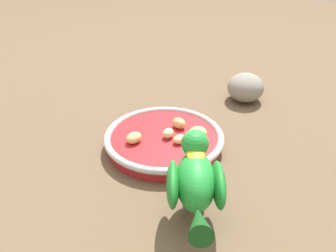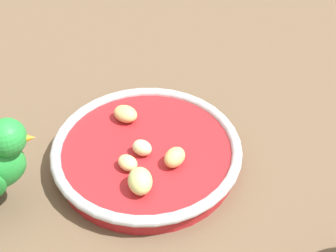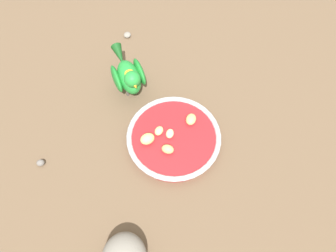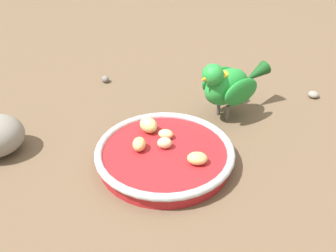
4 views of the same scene
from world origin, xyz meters
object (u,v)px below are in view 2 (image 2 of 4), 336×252
apple_piece_1 (142,148)px  apple_piece_3 (128,163)px  feeding_bowl (147,152)px  apple_piece_2 (140,181)px  apple_piece_0 (126,114)px  apple_piece_4 (175,157)px

apple_piece_1 → apple_piece_3: 0.03m
apple_piece_1 → feeding_bowl: bearing=-11.6°
feeding_bowl → apple_piece_2: size_ratio=6.63×
apple_piece_0 → apple_piece_2: (-0.11, -0.06, 0.00)m
apple_piece_2 → apple_piece_3: bearing=42.0°
apple_piece_2 → apple_piece_3: size_ratio=1.36×
apple_piece_2 → apple_piece_4: size_ratio=1.19×
apple_piece_0 → apple_piece_4: 0.10m
apple_piece_1 → apple_piece_3: bearing=161.9°
apple_piece_0 → apple_piece_4: size_ratio=1.09×
feeding_bowl → apple_piece_1: apple_piece_1 is taller
apple_piece_1 → apple_piece_2: (-0.05, -0.02, 0.00)m
apple_piece_2 → apple_piece_1: bearing=16.3°
apple_piece_2 → apple_piece_3: (0.03, 0.02, -0.01)m
apple_piece_2 → apple_piece_4: apple_piece_2 is taller
feeding_bowl → apple_piece_2: (-0.06, -0.01, 0.02)m
apple_piece_1 → apple_piece_4: (-0.01, -0.04, 0.00)m
feeding_bowl → apple_piece_2: apple_piece_2 is taller
apple_piece_3 → apple_piece_4: apple_piece_4 is taller
feeding_bowl → apple_piece_3: (-0.04, 0.01, 0.02)m
feeding_bowl → apple_piece_0: apple_piece_0 is taller
feeding_bowl → apple_piece_4: apple_piece_4 is taller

